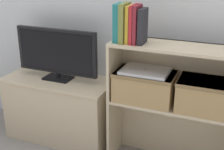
{
  "coord_description": "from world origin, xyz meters",
  "views": [
    {
      "loc": [
        0.79,
        -1.78,
        1.45
      ],
      "look_at": [
        0.0,
        0.14,
        0.65
      ],
      "focal_mm": 50.0,
      "sensor_mm": 36.0,
      "label": 1
    }
  ],
  "objects_px": {
    "book_olive": "(125,23)",
    "book_mustard": "(130,24)",
    "storage_basket_left": "(145,85)",
    "book_crimson": "(134,24)",
    "book_maroon": "(137,24)",
    "tv": "(56,53)",
    "storage_basket_right": "(210,95)",
    "book_charcoal": "(143,26)",
    "book_teal": "(119,23)",
    "laptop": "(145,71)",
    "tv_stand": "(60,108)"
  },
  "relations": [
    {
      "from": "storage_basket_right",
      "to": "storage_basket_left",
      "type": "bearing_deg",
      "value": 180.0
    },
    {
      "from": "tv",
      "to": "book_maroon",
      "type": "distance_m",
      "value": 0.74
    },
    {
      "from": "tv",
      "to": "tv_stand",
      "type": "bearing_deg",
      "value": 90.0
    },
    {
      "from": "book_mustard",
      "to": "storage_basket_left",
      "type": "height_order",
      "value": "book_mustard"
    },
    {
      "from": "book_olive",
      "to": "book_charcoal",
      "type": "xyz_separation_m",
      "value": [
        0.12,
        0.0,
        -0.01
      ]
    },
    {
      "from": "book_mustard",
      "to": "book_crimson",
      "type": "distance_m",
      "value": 0.03
    },
    {
      "from": "book_olive",
      "to": "storage_basket_left",
      "type": "bearing_deg",
      "value": 10.28
    },
    {
      "from": "book_crimson",
      "to": "book_maroon",
      "type": "relative_size",
      "value": 1.01
    },
    {
      "from": "tv_stand",
      "to": "book_maroon",
      "type": "bearing_deg",
      "value": -7.7
    },
    {
      "from": "book_maroon",
      "to": "laptop",
      "type": "distance_m",
      "value": 0.32
    },
    {
      "from": "tv_stand",
      "to": "book_mustard",
      "type": "relative_size",
      "value": 3.66
    },
    {
      "from": "tv_stand",
      "to": "book_teal",
      "type": "bearing_deg",
      "value": -9.44
    },
    {
      "from": "book_maroon",
      "to": "laptop",
      "type": "relative_size",
      "value": 0.77
    },
    {
      "from": "storage_basket_right",
      "to": "laptop",
      "type": "distance_m",
      "value": 0.44
    },
    {
      "from": "book_olive",
      "to": "book_crimson",
      "type": "bearing_deg",
      "value": 0.0
    },
    {
      "from": "book_maroon",
      "to": "storage_basket_right",
      "type": "relative_size",
      "value": 0.6
    },
    {
      "from": "tv_stand",
      "to": "book_maroon",
      "type": "relative_size",
      "value": 3.6
    },
    {
      "from": "book_olive",
      "to": "book_crimson",
      "type": "xyz_separation_m",
      "value": [
        0.06,
        0.0,
        -0.0
      ]
    },
    {
      "from": "tv_stand",
      "to": "tv",
      "type": "relative_size",
      "value": 1.3
    },
    {
      "from": "tv",
      "to": "book_maroon",
      "type": "bearing_deg",
      "value": -7.57
    },
    {
      "from": "tv_stand",
      "to": "book_maroon",
      "type": "xyz_separation_m",
      "value": [
        0.68,
        -0.09,
        0.77
      ]
    },
    {
      "from": "book_olive",
      "to": "book_teal",
      "type": "bearing_deg",
      "value": 180.0
    },
    {
      "from": "book_mustard",
      "to": "book_crimson",
      "type": "xyz_separation_m",
      "value": [
        0.03,
        0.0,
        0.0
      ]
    },
    {
      "from": "storage_basket_left",
      "to": "book_crimson",
      "type": "bearing_deg",
      "value": -162.63
    },
    {
      "from": "book_crimson",
      "to": "storage_basket_left",
      "type": "height_order",
      "value": "book_crimson"
    },
    {
      "from": "tv_stand",
      "to": "book_mustard",
      "type": "height_order",
      "value": "book_mustard"
    },
    {
      "from": "tv",
      "to": "book_teal",
      "type": "xyz_separation_m",
      "value": [
        0.55,
        -0.09,
        0.29
      ]
    },
    {
      "from": "book_maroon",
      "to": "book_olive",
      "type": "bearing_deg",
      "value": -180.0
    },
    {
      "from": "book_teal",
      "to": "storage_basket_right",
      "type": "xyz_separation_m",
      "value": [
        0.62,
        0.03,
        -0.42
      ]
    },
    {
      "from": "tv_stand",
      "to": "book_charcoal",
      "type": "relative_size",
      "value": 3.89
    },
    {
      "from": "tv_stand",
      "to": "storage_basket_right",
      "type": "distance_m",
      "value": 1.22
    },
    {
      "from": "book_olive",
      "to": "book_charcoal",
      "type": "height_order",
      "value": "book_olive"
    },
    {
      "from": "book_mustard",
      "to": "storage_basket_left",
      "type": "relative_size",
      "value": 0.59
    },
    {
      "from": "book_olive",
      "to": "laptop",
      "type": "height_order",
      "value": "book_olive"
    },
    {
      "from": "book_charcoal",
      "to": "laptop",
      "type": "relative_size",
      "value": 0.71
    },
    {
      "from": "tv",
      "to": "storage_basket_right",
      "type": "xyz_separation_m",
      "value": [
        1.16,
        -0.06,
        -0.13
      ]
    },
    {
      "from": "book_crimson",
      "to": "book_olive",
      "type": "bearing_deg",
      "value": -180.0
    },
    {
      "from": "book_olive",
      "to": "book_mustard",
      "type": "bearing_deg",
      "value": 0.0
    },
    {
      "from": "book_olive",
      "to": "book_mustard",
      "type": "distance_m",
      "value": 0.03
    },
    {
      "from": "tv_stand",
      "to": "storage_basket_left",
      "type": "xyz_separation_m",
      "value": [
        0.73,
        -0.07,
        0.35
      ]
    },
    {
      "from": "book_mustard",
      "to": "book_maroon",
      "type": "distance_m",
      "value": 0.05
    },
    {
      "from": "book_crimson",
      "to": "book_maroon",
      "type": "bearing_deg",
      "value": 0.0
    },
    {
      "from": "book_teal",
      "to": "book_crimson",
      "type": "bearing_deg",
      "value": -0.0
    },
    {
      "from": "book_teal",
      "to": "book_crimson",
      "type": "xyz_separation_m",
      "value": [
        0.1,
        -0.0,
        -0.0
      ]
    },
    {
      "from": "tv",
      "to": "book_mustard",
      "type": "relative_size",
      "value": 2.82
    },
    {
      "from": "book_teal",
      "to": "tv_stand",
      "type": "bearing_deg",
      "value": 170.56
    },
    {
      "from": "book_mustard",
      "to": "book_teal",
      "type": "bearing_deg",
      "value": 180.0
    },
    {
      "from": "book_teal",
      "to": "book_olive",
      "type": "distance_m",
      "value": 0.04
    },
    {
      "from": "storage_basket_right",
      "to": "book_charcoal",
      "type": "bearing_deg",
      "value": -176.67
    },
    {
      "from": "book_maroon",
      "to": "book_charcoal",
      "type": "bearing_deg",
      "value": 0.0
    }
  ]
}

